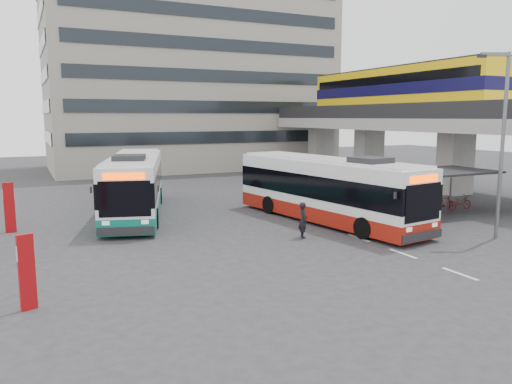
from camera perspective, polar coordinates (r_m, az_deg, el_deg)
name	(u,v)px	position (r m, az deg, el deg)	size (l,w,h in m)	color
ground	(313,244)	(22.60, 6.54, -5.89)	(120.00, 120.00, 0.00)	#28282B
viaduct	(406,109)	(42.87, 16.78, 9.04)	(8.00, 32.00, 9.68)	gray
bike_shelter	(413,192)	(29.78, 17.53, -0.05)	(10.00, 4.00, 2.54)	#595B60
office_block	(189,54)	(57.74, -7.61, 15.35)	(30.00, 15.00, 25.00)	gray
road_markings	(403,253)	(21.73, 16.42, -6.76)	(0.15, 7.60, 0.01)	beige
bus_main	(326,190)	(27.14, 8.04, 0.22)	(4.61, 12.77, 3.70)	white
bus_teal	(135,185)	(29.64, -13.65, 0.77)	(6.04, 12.76, 3.70)	white
pedestrian	(303,220)	(23.41, 5.40, -3.22)	(0.62, 0.41, 1.70)	black
lamp_post	(501,135)	(25.30, 26.19, 5.91)	(1.41, 0.73, 8.47)	#595B60
sign_totem_south	(27,271)	(16.16, -24.73, -8.19)	(0.49, 0.27, 2.28)	#99090D
sign_totem_north	(9,207)	(27.18, -26.35, -1.51)	(0.54, 0.17, 2.48)	#99090D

